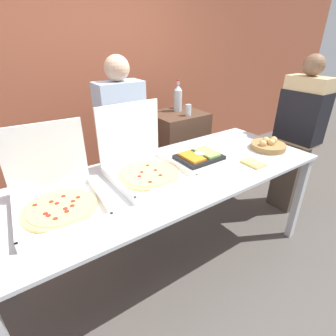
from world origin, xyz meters
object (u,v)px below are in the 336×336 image
at_px(pizza_box_far_right, 144,164).
at_px(paper_plate_front_left, 253,164).
at_px(soda_can_colored, 178,103).
at_px(bread_basket, 268,145).
at_px(person_server_vest, 299,130).
at_px(soda_bottle, 178,98).
at_px(soda_can_silver, 188,110).
at_px(person_guest_plaid, 123,148).
at_px(veggie_tray, 199,156).
at_px(pizza_box_near_left, 56,196).

xyz_separation_m(pizza_box_far_right, paper_plate_front_left, (0.79, -0.35, -0.07)).
height_order(pizza_box_far_right, soda_can_colored, pizza_box_far_right).
distance_m(bread_basket, person_server_vest, 0.59).
distance_m(soda_bottle, soda_can_colored, 0.17).
height_order(soda_can_silver, soda_can_colored, same).
distance_m(paper_plate_front_left, soda_can_colored, 1.45).
bearing_deg(soda_bottle, person_guest_plaid, -157.60).
xyz_separation_m(pizza_box_far_right, soda_can_silver, (0.98, 0.71, 0.11)).
bearing_deg(person_server_vest, pizza_box_far_right, 85.22).
bearing_deg(soda_can_silver, soda_bottle, 83.72).
bearing_deg(soda_can_colored, bread_basket, -86.13).
height_order(paper_plate_front_left, soda_can_colored, soda_can_colored).
bearing_deg(soda_bottle, veggie_tray, -117.00).
height_order(pizza_box_near_left, paper_plate_front_left, pizza_box_near_left).
relative_size(pizza_box_near_left, pizza_box_far_right, 1.02).
bearing_deg(soda_bottle, soda_can_colored, 53.24).
bearing_deg(soda_can_colored, soda_can_silver, -107.75).
bearing_deg(pizza_box_near_left, soda_can_colored, 37.61).
relative_size(soda_can_silver, person_server_vest, 0.07).
bearing_deg(soda_can_colored, veggie_tray, -118.12).
relative_size(pizza_box_near_left, veggie_tray, 1.49).
height_order(pizza_box_far_right, veggie_tray, pizza_box_far_right).
height_order(pizza_box_near_left, soda_can_colored, pizza_box_near_left).
relative_size(pizza_box_far_right, person_server_vest, 0.31).
height_order(pizza_box_far_right, paper_plate_front_left, pizza_box_far_right).
relative_size(pizza_box_far_right, soda_bottle, 1.48).
xyz_separation_m(paper_plate_front_left, bread_basket, (0.38, 0.15, 0.02)).
relative_size(soda_can_silver, person_guest_plaid, 0.07).
bearing_deg(paper_plate_front_left, pizza_box_near_left, 168.49).
bearing_deg(soda_can_silver, paper_plate_front_left, -100.05).
height_order(soda_bottle, person_server_vest, person_server_vest).
bearing_deg(pizza_box_far_right, soda_bottle, 42.37).
bearing_deg(person_guest_plaid, veggie_tray, 124.97).
height_order(veggie_tray, person_server_vest, person_server_vest).
xyz_separation_m(soda_bottle, soda_can_colored, (0.08, 0.11, -0.09)).
distance_m(paper_plate_front_left, soda_bottle, 1.34).
bearing_deg(veggie_tray, bread_basket, -16.32).
bearing_deg(bread_basket, pizza_box_near_left, 175.44).
distance_m(pizza_box_near_left, pizza_box_far_right, 0.63).
bearing_deg(pizza_box_near_left, soda_bottle, 36.16).
bearing_deg(bread_basket, person_guest_plaid, 143.87).
relative_size(pizza_box_near_left, soda_bottle, 1.50).
bearing_deg(veggie_tray, soda_can_colored, 61.88).
relative_size(person_guest_plaid, person_server_vest, 1.01).
xyz_separation_m(soda_can_silver, soda_can_colored, (0.11, 0.34, 0.00)).
bearing_deg(paper_plate_front_left, pizza_box_far_right, 155.91).
bearing_deg(soda_can_silver, soda_can_colored, 72.25).
distance_m(soda_can_colored, person_guest_plaid, 1.11).
bearing_deg(pizza_box_near_left, person_server_vest, 2.64).
distance_m(soda_bottle, person_server_vest, 1.34).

